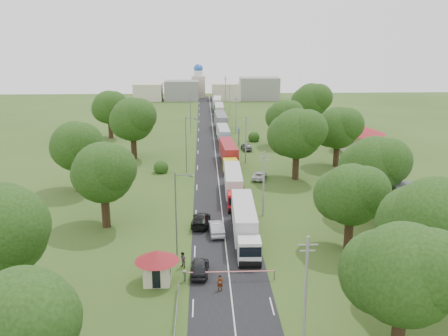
{
  "coord_description": "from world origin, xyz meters",
  "views": [
    {
      "loc": [
        -2.5,
        -70.23,
        24.29
      ],
      "look_at": [
        0.8,
        6.73,
        3.0
      ],
      "focal_mm": 40.0,
      "sensor_mm": 36.0,
      "label": 1
    }
  ],
  "objects": [
    {
      "name": "pole_3",
      "position": [
        5.5,
        49.0,
        4.68
      ],
      "size": [
        1.6,
        0.24,
        9.0
      ],
      "color": "gray",
      "rests_on": "ground"
    },
    {
      "name": "tree_6",
      "position": [
        14.99,
        35.14,
        6.6
      ],
      "size": [
        8.0,
        8.0,
        10.1
      ],
      "color": "#382616",
      "rests_on": "ground"
    },
    {
      "name": "house_cream",
      "position": [
        30.0,
        30.0,
        3.64
      ],
      "size": [
        10.08,
        10.08,
        5.8
      ],
      "color": "beige",
      "rests_on": "ground"
    },
    {
      "name": "pole_2",
      "position": [
        5.5,
        21.0,
        4.68
      ],
      "size": [
        1.6,
        0.24,
        9.0
      ],
      "color": "gray",
      "rests_on": "ground"
    },
    {
      "name": "lamp_2",
      "position": [
        -5.35,
        50.0,
        5.55
      ],
      "size": [
        2.03,
        0.22,
        10.0
      ],
      "color": "slate",
      "rests_on": "ground"
    },
    {
      "name": "guard_booth",
      "position": [
        -7.2,
        -25.0,
        2.16
      ],
      "size": [
        4.4,
        4.4,
        3.45
      ],
      "color": "beige",
      "rests_on": "ground"
    },
    {
      "name": "tree_8",
      "position": [
        -14.01,
        -41.86,
        6.6
      ],
      "size": [
        8.0,
        8.0,
        10.1
      ],
      "color": "#382616",
      "rests_on": "ground"
    },
    {
      "name": "tree_1",
      "position": [
        17.99,
        -29.83,
        7.85
      ],
      "size": [
        9.6,
        9.6,
        12.05
      ],
      "color": "#382616",
      "rests_on": "ground"
    },
    {
      "name": "tree_10",
      "position": [
        -15.01,
        -9.84,
        7.22
      ],
      "size": [
        8.8,
        8.8,
        11.07
      ],
      "color": "#382616",
      "rests_on": "ground"
    },
    {
      "name": "tree_2",
      "position": [
        13.99,
        -17.86,
        6.6
      ],
      "size": [
        8.0,
        8.0,
        10.1
      ],
      "color": "#382616",
      "rests_on": "ground"
    },
    {
      "name": "pedestrian_near",
      "position": [
        -1.02,
        -26.96,
        0.78
      ],
      "size": [
        0.57,
        0.38,
        1.57
      ],
      "primitive_type": "imported",
      "rotation": [
        0.0,
        0.0,
        -0.01
      ],
      "color": "gray",
      "rests_on": "ground"
    },
    {
      "name": "pole_1",
      "position": [
        5.5,
        -7.0,
        4.68
      ],
      "size": [
        1.6,
        0.24,
        9.0
      ],
      "color": "gray",
      "rests_on": "ground"
    },
    {
      "name": "tree_7",
      "position": [
        23.99,
        50.17,
        7.85
      ],
      "size": [
        9.6,
        9.6,
        12.05
      ],
      "color": "#382616",
      "rests_on": "ground"
    },
    {
      "name": "truck_4",
      "position": [
        1.99,
        52.59,
        2.2
      ],
      "size": [
        3.02,
        14.97,
        4.14
      ],
      "color": "silver",
      "rests_on": "ground"
    },
    {
      "name": "pole_4",
      "position": [
        5.5,
        77.0,
        4.68
      ],
      "size": [
        1.6,
        0.24,
        9.0
      ],
      "color": "gray",
      "rests_on": "ground"
    },
    {
      "name": "car_verge_near",
      "position": [
        6.93,
        10.19,
        0.66
      ],
      "size": [
        3.2,
        5.13,
        1.32
      ],
      "primitive_type": "imported",
      "rotation": [
        0.0,
        0.0,
        2.92
      ],
      "color": "silver",
      "rests_on": "ground"
    },
    {
      "name": "car_lane_mid",
      "position": [
        -1.0,
        -13.0,
        0.79
      ],
      "size": [
        2.06,
        4.93,
        1.58
      ],
      "primitive_type": "imported",
      "rotation": [
        0.0,
        0.0,
        3.22
      ],
      "color": "#AAACB3",
      "rests_on": "ground"
    },
    {
      "name": "tree_3",
      "position": [
        19.99,
        -7.84,
        7.22
      ],
      "size": [
        8.8,
        8.8,
        11.07
      ],
      "color": "#382616",
      "rests_on": "ground"
    },
    {
      "name": "car_lane_front",
      "position": [
        -3.0,
        -23.5,
        0.76
      ],
      "size": [
        2.06,
        4.59,
        1.53
      ],
      "primitive_type": "imported",
      "rotation": [
        0.0,
        0.0,
        3.08
      ],
      "color": "black",
      "rests_on": "ground"
    },
    {
      "name": "tree_5",
      "position": [
        21.99,
        18.16,
        7.22
      ],
      "size": [
        8.8,
        8.8,
        11.07
      ],
      "color": "#382616",
      "rests_on": "ground"
    },
    {
      "name": "church",
      "position": [
        -4.0,
        118.0,
        5.39
      ],
      "size": [
        5.0,
        5.0,
        12.3
      ],
      "color": "beige",
      "rests_on": "ground"
    },
    {
      "name": "lamp_1",
      "position": [
        -5.35,
        15.0,
        5.55
      ],
      "size": [
        2.03,
        0.22,
        10.0
      ],
      "color": "slate",
      "rests_on": "ground"
    },
    {
      "name": "tree_13",
      "position": [
        -24.01,
        45.16,
        7.22
      ],
      "size": [
        8.8,
        8.8,
        11.07
      ],
      "color": "#382616",
      "rests_on": "ground"
    },
    {
      "name": "car_verge_far",
      "position": [
        6.57,
        31.54,
        0.76
      ],
      "size": [
        2.28,
        4.63,
        1.52
      ],
      "primitive_type": "imported",
      "rotation": [
        0.0,
        0.0,
        3.25
      ],
      "color": "slate",
      "rests_on": "ground"
    },
    {
      "name": "tree_11",
      "position": [
        -22.01,
        5.16,
        7.22
      ],
      "size": [
        8.8,
        8.8,
        11.07
      ],
      "color": "#382616",
      "rests_on": "ground"
    },
    {
      "name": "boom_barrier",
      "position": [
        -1.36,
        -25.0,
        0.89
      ],
      "size": [
        9.22,
        0.35,
        1.18
      ],
      "color": "slate",
      "rests_on": "ground"
    },
    {
      "name": "distant_town",
      "position": [
        0.68,
        110.0,
        3.49
      ],
      "size": [
        52.0,
        8.0,
        8.0
      ],
      "color": "gray",
      "rests_on": "ground"
    },
    {
      "name": "truck_1",
      "position": [
        1.96,
        0.95,
        2.08
      ],
      "size": [
        2.65,
        14.17,
        3.93
      ],
      "color": "red",
      "rests_on": "ground"
    },
    {
      "name": "car_lane_rear",
      "position": [
        -2.93,
        -10.13,
        0.78
      ],
      "size": [
        2.74,
        5.56,
        1.56
      ],
      "primitive_type": "imported",
      "rotation": [
        0.0,
        0.0,
        3.03
      ],
      "color": "black",
      "rests_on": "ground"
    },
    {
      "name": "pole_5",
      "position": [
        5.5,
        105.0,
        4.68
      ],
      "size": [
        1.6,
        0.24,
        9.0
      ],
      "color": "gray",
      "rests_on": "ground"
    },
    {
      "name": "road",
      "position": [
        0.0,
        20.0,
        0.0
      ],
      "size": [
        8.0,
        200.0,
        0.04
      ],
      "primitive_type": "cube",
      "color": "black",
      "rests_on": "ground"
    },
    {
      "name": "truck_6",
      "position": [
        2.07,
        86.24,
        2.02
      ],
      "size": [
        2.9,
        13.77,
        3.8
      ],
      "color": "#276325",
      "rests_on": "ground"
    },
    {
      "name": "house_brick",
      "position": [
        26.0,
        -12.0,
        2.65
      ],
      "size": [
        8.6,
        6.6,
        5.2
      ],
      "color": "maroon",
      "rests_on": "ground"
    },
    {
      "name": "info_sign",
      "position": [
        5.2,
        35.0,
        3.0
      ],
      "size": [
        0.12,
        3.1,
        4.1
      ],
      "color": "slate",
      "rests_on": "ground"
    },
    {
      "name": "tree_0",
      "position": [
        11.99,
        -37.84,
        7.22
      ],
      "size": [
        8.8,
        8.8,
        11.07
      ],
      "color": "#382616",
      "rests_on": "ground"
    },
    {
      "name": "truck_5",
      "position": [
        2.22,
        70.82,
        2.01
      ],
      "size": [
        2.49,
        13.7,
        3.8
      ],
      "color": "#A33819",
      "rests_on": "ground"
    },
    {
      "name": "truck_0",
      "position": [
        2.3,
        -14.94,
        2.19
      ],
      "size": [
        2.83,
        14.94,
        4.14
      ],
      "color": "white",
      "rests_on": "ground"
    },
    {
      "name": "truck_2",
      "position": [
        2.18,
        19.54,
        2.13
      ],
      "size": [
        3.17,
        14.54,
        4.02
      ],
      "color": "yellow",
      "rests_on": "ground"
    },
    {
      "name": "pedestrian_booth",
      "position": [
        -4.8,
        -22.0,
        0.87
      ],
      "size": [
        1.02,
        1.07,
        1.74
      ],
      "primitive_type": "imported",
      "rotation": [
        0.0,
        0.0,
        -0.97
      ],
      "color": "gray",
      "rests_on": "ground"
    },
    {
      "name": "truck_3",
      "position": [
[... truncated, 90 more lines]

